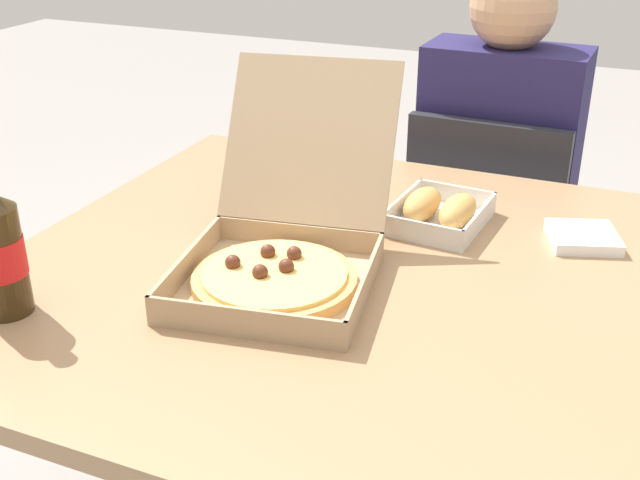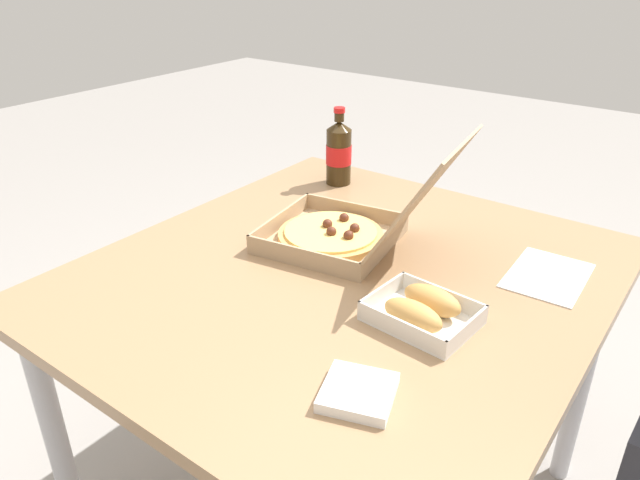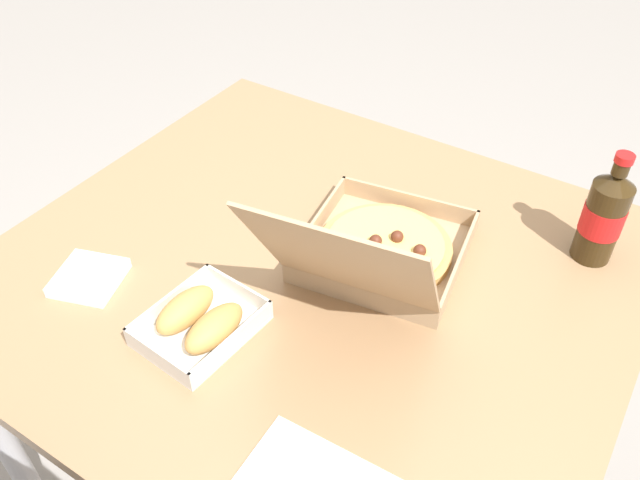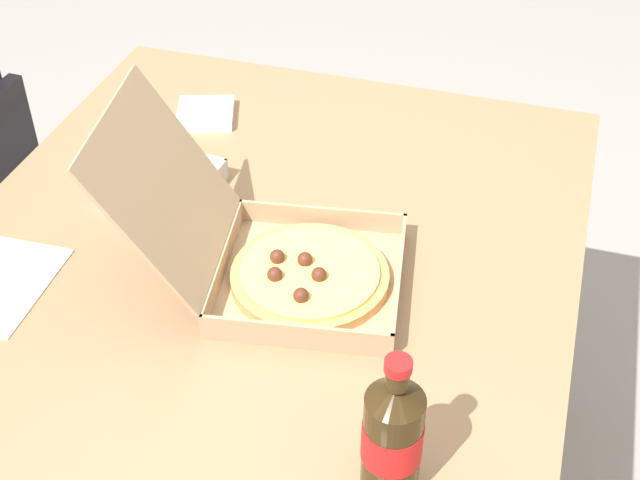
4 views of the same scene
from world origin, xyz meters
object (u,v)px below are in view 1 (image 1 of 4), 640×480
Objects in this scene: paper_menu at (310,174)px; napkin_pile at (583,237)px; bread_side_box at (440,210)px; diner_person at (502,160)px; chair at (488,246)px; pizza_box_open at (281,253)px.

napkin_pile reaches higher than paper_menu.
napkin_pile is (0.24, 0.02, -0.02)m from bread_side_box.
bread_side_box is (-0.01, -0.58, 0.10)m from diner_person.
napkin_pile is (0.55, -0.12, 0.01)m from paper_menu.
pizza_box_open is (-0.18, -0.82, 0.32)m from chair.
bread_side_box is at bearing -90.64° from diner_person.
pizza_box_open is 0.45m from paper_menu.
bread_side_box reaches higher than paper_menu.
diner_person is at bearing 89.36° from bread_side_box.
bread_side_box is 0.34m from paper_menu.
chair reaches higher than napkin_pile.
pizza_box_open reaches higher than napkin_pile.
napkin_pile is at bearing 36.63° from pizza_box_open.
bread_side_box is 0.25m from napkin_pile.
diner_person is at bearing 87.81° from chair.
chair is at bearing 115.44° from napkin_pile.
pizza_box_open reaches higher than bread_side_box.
chair is 0.57m from paper_menu.
diner_person is at bearing 78.46° from pizza_box_open.
pizza_box_open is 0.52m from napkin_pile.
pizza_box_open is at bearing -143.37° from napkin_pile.
chair is 0.21m from diner_person.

